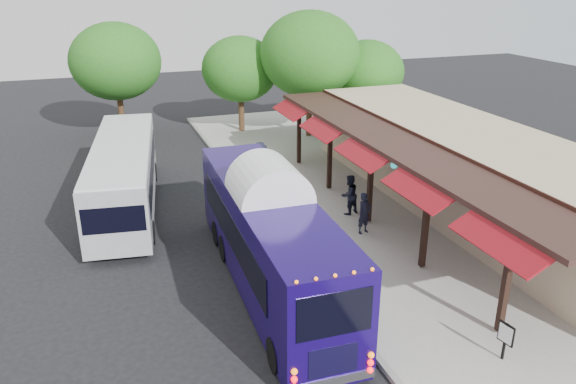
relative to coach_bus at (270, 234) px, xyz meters
name	(u,v)px	position (x,y,z in m)	size (l,w,h in m)	color
ground	(321,290)	(1.45, -0.87, -1.88)	(90.00, 90.00, 0.00)	black
sidewalk	(394,220)	(6.45, 3.13, -1.80)	(10.00, 40.00, 0.15)	#9E9B93
curb	(282,237)	(1.50, 3.13, -1.80)	(0.20, 40.00, 0.16)	gray
station_shelter	(467,170)	(9.83, 3.13, -0.03)	(8.15, 20.00, 3.60)	tan
coach_bus	(270,234)	(0.00, 0.00, 0.00)	(2.64, 11.02, 3.50)	#14064D
city_bus	(124,173)	(-3.87, 8.39, -0.26)	(3.86, 11.14, 2.93)	gray
ped_a	(364,213)	(4.60, 2.31, -0.90)	(0.60, 0.40, 1.66)	black
ped_b	(349,195)	(4.85, 4.19, -0.87)	(0.84, 0.65, 1.72)	black
ped_c	(264,160)	(2.97, 10.02, -0.95)	(0.91, 0.38, 1.55)	black
ped_d	(260,161)	(2.63, 9.58, -0.80)	(1.21, 0.69, 1.87)	black
sign_board	(506,335)	(4.54, -5.87, -0.99)	(0.13, 0.49, 1.09)	black
tree_left	(240,69)	(4.17, 18.72, 2.18)	(4.76, 4.76, 6.09)	#382314
tree_mid	(310,54)	(7.82, 16.18, 3.24)	(6.00, 6.00, 7.68)	#382314
tree_right	(367,72)	(11.51, 15.87, 2.03)	(4.59, 4.59, 5.88)	#382314
tree_far	(116,61)	(-3.11, 20.43, 2.78)	(5.46, 5.46, 6.99)	#382314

